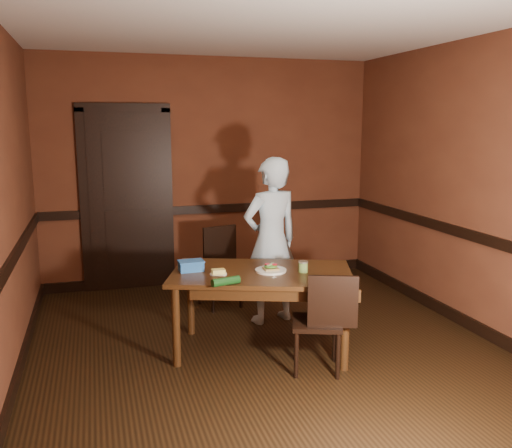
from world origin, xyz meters
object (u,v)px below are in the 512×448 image
chair_far (220,268)px  chair_near (317,321)px  sauce_jar (303,267)px  food_tub (191,266)px  person (271,241)px  sandwich_plate (271,269)px  cheese_saucer (218,272)px  dining_table (262,311)px

chair_far → chair_near: 1.75m
sauce_jar → food_tub: (-0.89, 0.31, -0.00)m
person → sandwich_plate: (-0.23, -0.68, -0.09)m
sandwich_plate → chair_near: bearing=-62.7°
sauce_jar → chair_far: bearing=106.5°
food_tub → chair_near: bearing=-39.5°
cheese_saucer → food_tub: size_ratio=0.66×
dining_table → chair_far: (-0.08, 1.24, 0.07)m
chair_near → food_tub: (-0.87, 0.66, 0.34)m
sandwich_plate → cheese_saucer: size_ratio=1.85×
dining_table → sauce_jar: sauce_jar is taller
chair_far → chair_near: (0.39, -1.71, -0.01)m
chair_near → sandwich_plate: chair_near is taller
person → sandwich_plate: size_ratio=6.16×
dining_table → chair_far: size_ratio=1.80×
dining_table → sandwich_plate: bearing=3.7°
chair_near → cheese_saucer: bearing=-15.0°
chair_near → person: (-0.01, 1.13, 0.40)m
sandwich_plate → food_tub: food_tub is taller
chair_near → cheese_saucer: chair_near is taller
dining_table → food_tub: bearing=-178.9°
person → food_tub: person is taller
chair_far → sauce_jar: (0.40, -1.36, 0.33)m
dining_table → person: person is taller
cheese_saucer → chair_near: bearing=-35.7°
chair_far → sandwich_plate: chair_far is taller
chair_far → food_tub: (-0.49, -1.05, 0.33)m
chair_near → cheese_saucer: size_ratio=5.69×
sandwich_plate → sauce_jar: (0.25, -0.10, 0.03)m
person → food_tub: size_ratio=7.47×
sauce_jar → sandwich_plate: bearing=157.7°
dining_table → sauce_jar: 0.53m
sauce_jar → person: bearing=91.8°
food_tub → chair_far: bearing=62.8°
person → chair_far: bearing=-69.5°
chair_far → chair_near: size_ratio=1.03×
chair_far → sandwich_plate: size_ratio=3.18×
dining_table → chair_near: 0.56m
chair_near → person: 1.20m
sauce_jar → food_tub: sauce_jar is taller
sauce_jar → cheese_saucer: size_ratio=0.68×
chair_far → cheese_saucer: (-0.29, -1.22, 0.30)m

